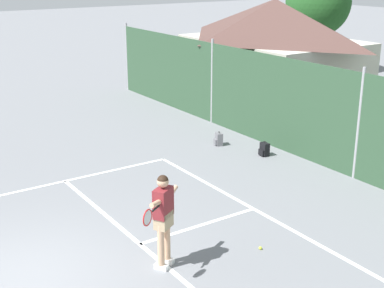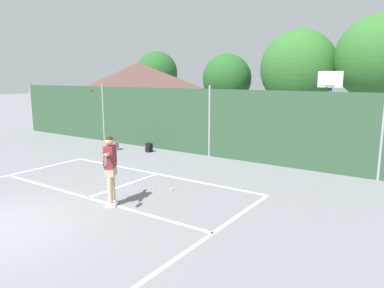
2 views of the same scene
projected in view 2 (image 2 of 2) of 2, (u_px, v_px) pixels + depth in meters
The scene contains 10 objects.
ground_plane at pixel (0, 228), 8.03m from camera, with size 120.00×120.00×0.00m, color slate.
court_markings at pixel (27, 219), 8.55m from camera, with size 8.30×11.10×0.01m.
chainlink_fence at pixel (209, 123), 15.07m from camera, with size 26.09×0.09×3.00m.
basketball_hoop at pixel (329, 105), 13.45m from camera, with size 0.90×0.67×3.55m.
clubhouse_building at pixel (138, 96), 21.82m from camera, with size 7.01×5.17×4.19m.
treeline_backdrop at pixel (348, 64), 20.94m from camera, with size 27.18×4.60×7.09m.
tennis_player at pixel (110, 165), 9.25m from camera, with size 0.87×1.21×1.85m.
tennis_ball at pixel (173, 189), 10.72m from camera, with size 0.07×0.07×0.07m, color #CCE033.
backpack_grey at pixel (116, 146), 16.53m from camera, with size 0.32×0.31×0.46m.
backpack_black at pixel (149, 148), 16.10m from camera, with size 0.29×0.26×0.46m.
Camera 2 is at (7.82, -3.79, 3.36)m, focal length 33.44 mm.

